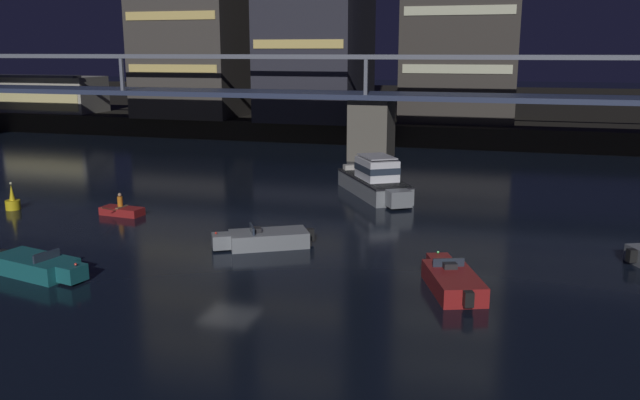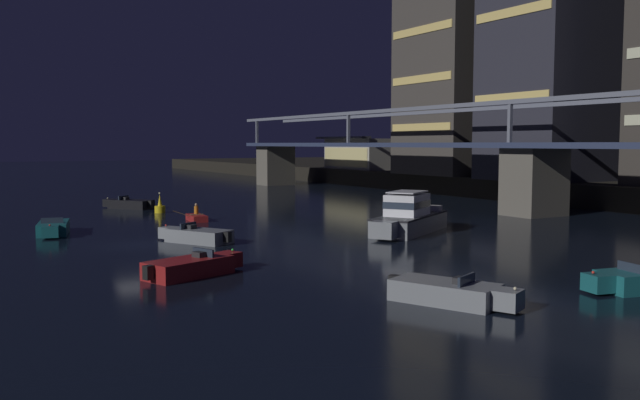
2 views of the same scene
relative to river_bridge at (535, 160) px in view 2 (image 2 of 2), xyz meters
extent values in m
plane|color=black|center=(0.00, -32.60, -4.58)|extent=(400.00, 400.00, 0.00)
cube|color=#605B51|center=(-47.61, 0.01, -1.80)|extent=(3.60, 4.40, 5.55)
cube|color=#605B51|center=(0.00, 0.01, -1.80)|extent=(3.60, 4.40, 5.55)
cube|color=#2D3856|center=(0.00, 0.01, 1.20)|extent=(101.22, 6.40, 0.45)
cube|color=slate|center=(0.00, -2.89, 4.62)|extent=(101.22, 0.36, 0.36)
cube|color=slate|center=(0.00, 2.91, 4.62)|extent=(101.22, 0.36, 0.36)
cube|color=slate|center=(-47.61, -2.89, 3.02)|extent=(0.30, 0.30, 3.20)
cube|color=slate|center=(-23.81, -2.89, 3.02)|extent=(0.30, 0.30, 3.20)
cube|color=slate|center=(0.00, -2.89, 3.02)|extent=(0.30, 0.30, 3.20)
cube|color=#423D38|center=(-23.84, 12.85, 11.66)|extent=(11.61, 11.45, 28.07)
cube|color=#F2D172|center=(-23.84, 7.08, 3.24)|extent=(10.68, 0.10, 0.90)
cube|color=#F2D172|center=(-23.84, 7.08, 8.85)|extent=(10.68, 0.10, 0.90)
cube|color=#F2D172|center=(-23.84, 7.08, 14.46)|extent=(10.68, 0.10, 0.90)
cube|color=#F2D172|center=(-9.17, 6.46, 5.82)|extent=(9.65, 0.10, 0.90)
cube|color=#F2D172|center=(-9.17, 6.46, 14.02)|extent=(9.65, 0.10, 0.90)
cube|color=#B2AD9E|center=(-43.15, 12.01, -0.18)|extent=(12.00, 6.00, 4.40)
cube|color=#EAD88C|center=(-43.15, 8.96, -0.62)|extent=(11.20, 0.10, 2.64)
cube|color=#4C4C51|center=(-43.15, 8.41, 2.17)|extent=(12.40, 1.60, 0.30)
cube|color=gray|center=(3.32, -15.31, -3.98)|extent=(6.44, 8.16, 1.20)
cube|color=gray|center=(5.72, -19.17, -3.90)|extent=(1.80, 1.69, 1.04)
cube|color=black|center=(3.32, -15.31, -3.43)|extent=(6.55, 8.27, 0.10)
cube|color=white|center=(3.63, -15.82, -2.68)|extent=(3.48, 3.83, 1.40)
cube|color=#283342|center=(3.63, -15.82, -2.63)|extent=(3.53, 3.88, 0.44)
cube|color=silver|center=(3.63, -15.82, -1.83)|extent=(3.13, 3.44, 0.08)
cube|color=#B7B2A8|center=(1.52, -12.42, -3.20)|extent=(2.08, 1.61, 0.36)
cube|color=gray|center=(19.90, -26.53, -4.18)|extent=(4.30, 3.24, 0.80)
cube|color=gray|center=(22.10, -25.55, -4.13)|extent=(1.23, 1.27, 0.70)
cube|color=#283342|center=(20.68, -26.18, -3.60)|extent=(0.64, 1.27, 0.36)
cube|color=#262628|center=(20.45, -26.29, -3.66)|extent=(0.59, 0.67, 0.24)
cube|color=black|center=(17.94, -27.42, -4.08)|extent=(0.48, 0.48, 0.60)
sphere|color=beige|center=(22.32, -25.45, -3.70)|extent=(0.12, 0.12, 0.12)
cube|color=maroon|center=(10.31, -33.10, -4.18)|extent=(3.03, 4.29, 0.80)
cube|color=maroon|center=(9.49, -30.84, -4.13)|extent=(1.24, 1.19, 0.70)
cube|color=#283342|center=(10.02, -32.30, -3.60)|extent=(1.30, 0.56, 0.36)
cube|color=#262628|center=(10.11, -32.54, -3.66)|extent=(0.66, 0.57, 0.24)
cube|color=black|center=(11.05, -35.12, -4.08)|extent=(0.46, 0.46, 0.60)
sphere|color=#33D84C|center=(9.40, -30.61, -3.70)|extent=(0.12, 0.12, 0.12)
cube|color=#196066|center=(21.79, -20.34, -4.13)|extent=(1.16, 1.09, 0.70)
cube|color=#283342|center=(22.12, -18.82, -3.60)|extent=(1.34, 0.38, 0.36)
cube|color=#262628|center=(22.18, -18.57, -3.66)|extent=(0.63, 0.51, 0.24)
sphere|color=red|center=(21.74, -20.58, -3.70)|extent=(0.12, 0.12, 0.12)
cube|color=black|center=(-22.56, -27.13, -4.18)|extent=(4.20, 3.79, 0.80)
cube|color=black|center=(-24.48, -28.58, -4.13)|extent=(1.32, 1.33, 0.70)
cube|color=#283342|center=(-23.24, -27.64, -3.60)|extent=(0.89, 1.14, 0.36)
cube|color=#262628|center=(-23.04, -27.49, -3.66)|extent=(0.66, 0.69, 0.24)
cube|color=black|center=(-20.84, -25.83, -4.08)|extent=(0.50, 0.50, 0.60)
sphere|color=beige|center=(-24.68, -28.73, -3.70)|extent=(0.12, 0.12, 0.12)
cube|color=gray|center=(0.73, -29.13, -4.18)|extent=(4.29, 3.48, 0.80)
cube|color=gray|center=(-1.38, -30.30, -4.13)|extent=(1.27, 1.30, 0.70)
cube|color=#283342|center=(-0.02, -29.54, -3.60)|extent=(0.74, 1.23, 0.36)
cube|color=#262628|center=(0.20, -29.42, -3.66)|extent=(0.62, 0.68, 0.24)
cube|color=black|center=(2.61, -28.08, -4.08)|extent=(0.49, 0.49, 0.60)
sphere|color=red|center=(-1.59, -30.42, -3.70)|extent=(0.12, 0.12, 0.12)
cube|color=#196066|center=(-7.82, -36.02, -4.18)|extent=(4.21, 2.63, 0.80)
cube|color=#196066|center=(-5.48, -36.56, -4.13)|extent=(1.10, 1.17, 0.70)
cube|color=#283342|center=(-6.99, -36.21, -3.60)|extent=(0.40, 1.34, 0.36)
cube|color=#262628|center=(-7.23, -36.16, -3.66)|extent=(0.51, 0.64, 0.24)
cube|color=black|center=(-9.92, -35.54, -4.08)|extent=(0.43, 0.43, 0.60)
sphere|color=red|center=(-5.23, -36.62, -3.70)|extent=(0.12, 0.12, 0.12)
cylinder|color=yellow|center=(-17.53, -25.98, -4.28)|extent=(0.90, 0.90, 0.60)
cone|color=yellow|center=(-17.53, -25.98, -3.48)|extent=(0.36, 0.36, 1.00)
sphere|color=#F2EAB2|center=(-17.53, -25.98, -2.90)|extent=(0.16, 0.16, 0.16)
cube|color=maroon|center=(-10.15, -25.36, -4.34)|extent=(2.69, 1.34, 0.48)
cube|color=#7F6647|center=(-10.15, -25.36, -4.07)|extent=(0.29, 1.00, 0.06)
cylinder|color=orange|center=(-10.25, -25.35, -3.74)|extent=(0.32, 0.32, 0.60)
sphere|color=tan|center=(-10.25, -25.35, -3.33)|extent=(0.22, 0.22, 0.22)
cylinder|color=olive|center=(-10.25, -26.40, -4.00)|extent=(0.19, 1.52, 0.59)
camera|label=1|loc=(12.19, -59.59, 5.18)|focal=37.27mm
camera|label=2|loc=(38.89, -42.94, 1.34)|focal=37.85mm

